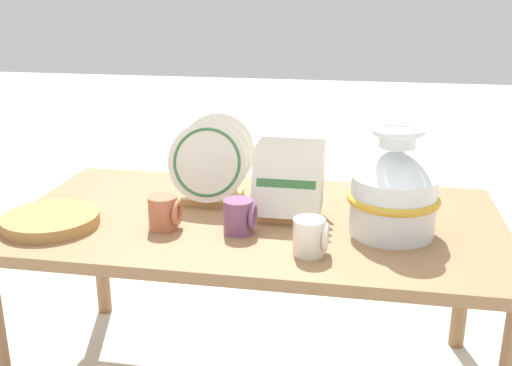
% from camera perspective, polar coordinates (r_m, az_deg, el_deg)
% --- Properties ---
extents(display_table, '(1.50, 0.80, 0.60)m').
position_cam_1_polar(display_table, '(1.88, 0.00, -4.96)').
color(display_table, olive).
rests_on(display_table, ground_plane).
extents(ceramic_vase, '(0.26, 0.26, 0.31)m').
position_cam_1_polar(ceramic_vase, '(1.73, 12.99, -0.53)').
color(ceramic_vase, silver).
rests_on(ceramic_vase, display_table).
extents(dish_rack_round_plates, '(0.26, 0.22, 0.27)m').
position_cam_1_polar(dish_rack_round_plates, '(1.96, -4.26, 1.43)').
color(dish_rack_round_plates, tan).
rests_on(dish_rack_round_plates, display_table).
extents(dish_rack_square_plates, '(0.21, 0.20, 0.23)m').
position_cam_1_polar(dish_rack_square_plates, '(1.84, 3.13, -0.58)').
color(dish_rack_square_plates, tan).
rests_on(dish_rack_square_plates, display_table).
extents(wicker_charger_stack, '(0.28, 0.28, 0.04)m').
position_cam_1_polar(wicker_charger_stack, '(1.88, -18.94, -3.38)').
color(wicker_charger_stack, '#AD7F47').
rests_on(wicker_charger_stack, display_table).
extents(mug_cream_glaze, '(0.09, 0.09, 0.10)m').
position_cam_1_polar(mug_cream_glaze, '(1.59, 5.25, -5.11)').
color(mug_cream_glaze, silver).
rests_on(mug_cream_glaze, display_table).
extents(mug_terracotta_glaze, '(0.09, 0.09, 0.10)m').
position_cam_1_polar(mug_terracotta_glaze, '(1.77, -8.69, -2.80)').
color(mug_terracotta_glaze, '#B76647').
rests_on(mug_terracotta_glaze, display_table).
extents(mug_plum_glaze, '(0.09, 0.09, 0.10)m').
position_cam_1_polar(mug_plum_glaze, '(1.72, -1.55, -3.19)').
color(mug_plum_glaze, '#7A4770').
rests_on(mug_plum_glaze, display_table).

